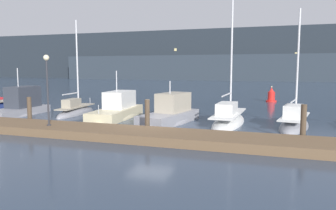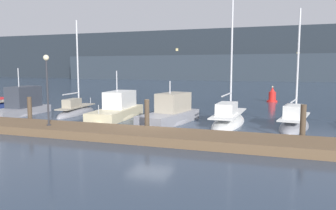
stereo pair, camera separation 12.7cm
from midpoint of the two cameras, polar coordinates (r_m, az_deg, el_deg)
ground_plane at (r=19.39m, az=-2.93°, el=-4.56°), size 400.00×400.00×0.00m
dock at (r=17.42m, az=-5.54°, el=-5.10°), size 41.36×2.80×0.45m
mooring_pile_1 at (r=23.21m, az=-22.80°, el=-0.95°), size 0.28×0.28×1.83m
mooring_pile_2 at (r=18.79m, az=-3.49°, el=-1.95°), size 0.28×0.28×1.92m
mooring_pile_3 at (r=17.46m, az=22.62°, el=-3.07°), size 0.28×0.28×1.94m
motorboat_berth_2 at (r=28.48m, az=-24.20°, el=-0.69°), size 2.33×6.11×4.17m
sailboat_berth_3 at (r=27.35m, az=-15.58°, el=-1.21°), size 1.82×5.60×8.06m
motorboat_berth_4 at (r=24.79m, az=-8.69°, el=-1.46°), size 2.79×7.17×4.13m
motorboat_berth_5 at (r=22.21m, az=0.48°, el=-2.31°), size 3.28×6.31×3.52m
sailboat_berth_6 at (r=22.14m, az=10.66°, el=-2.75°), size 2.03×6.95×10.84m
sailboat_berth_7 at (r=21.87m, az=21.27°, el=-3.26°), size 2.52×5.70×7.92m
channel_buoy at (r=37.57m, az=17.79°, el=1.47°), size 1.13×1.13×1.73m
dock_lamppost at (r=19.61m, az=-20.16°, el=4.35°), size 0.32×0.32×3.99m
hillside_backdrop at (r=107.34m, az=16.19°, el=8.11°), size 240.00×23.00×15.66m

